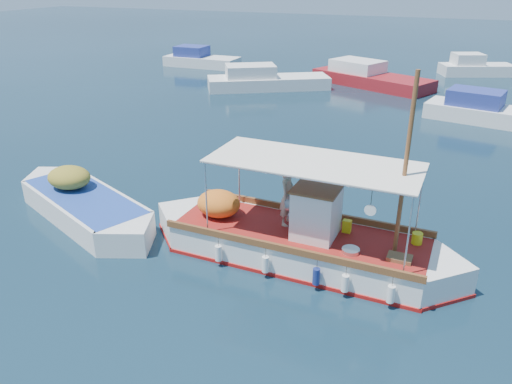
% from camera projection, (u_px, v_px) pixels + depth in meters
% --- Properties ---
extents(ground, '(160.00, 160.00, 0.00)m').
position_uv_depth(ground, '(294.00, 248.00, 14.32)').
color(ground, black).
rests_on(ground, ground).
extents(fishing_caique, '(9.08, 2.73, 5.54)m').
position_uv_depth(fishing_caique, '(297.00, 242.00, 13.68)').
color(fishing_caique, white).
rests_on(fishing_caique, ground).
extents(dinghy, '(6.44, 3.86, 1.72)m').
position_uv_depth(dinghy, '(84.00, 207.00, 16.02)').
color(dinghy, white).
rests_on(dinghy, ground).
extents(bg_boat_nw, '(8.13, 6.12, 1.80)m').
position_uv_depth(bg_boat_nw, '(265.00, 81.00, 33.31)').
color(bg_boat_nw, silver).
rests_on(bg_boat_nw, ground).
extents(bg_boat_n, '(8.72, 6.00, 1.80)m').
position_uv_depth(bg_boat_n, '(368.00, 78.00, 34.32)').
color(bg_boat_n, maroon).
rests_on(bg_boat_n, ground).
extents(bg_boat_ne, '(6.98, 3.56, 1.80)m').
position_uv_depth(bg_boat_ne, '(489.00, 113.00, 25.97)').
color(bg_boat_ne, silver).
rests_on(bg_boat_ne, ground).
extents(bg_boat_far_w, '(6.13, 2.31, 1.80)m').
position_uv_depth(bg_boat_far_w, '(200.00, 60.00, 41.08)').
color(bg_boat_far_w, silver).
rests_on(bg_boat_far_w, ground).
extents(bg_boat_far_n, '(5.64, 3.86, 1.80)m').
position_uv_depth(bg_boat_far_n, '(475.00, 68.00, 37.66)').
color(bg_boat_far_n, silver).
rests_on(bg_boat_far_n, ground).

